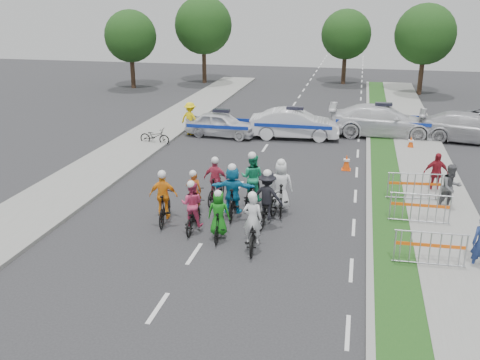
% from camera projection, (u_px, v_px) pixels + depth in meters
% --- Properties ---
extents(ground, '(90.00, 90.00, 0.00)m').
position_uv_depth(ground, '(194.00, 254.00, 15.93)').
color(ground, '#28282B').
rests_on(ground, ground).
extents(curb_right, '(0.20, 60.00, 0.12)m').
position_uv_depth(curb_right, '(369.00, 205.00, 19.46)').
color(curb_right, gray).
rests_on(curb_right, ground).
extents(grass_strip, '(1.20, 60.00, 0.11)m').
position_uv_depth(grass_strip, '(389.00, 207.00, 19.32)').
color(grass_strip, '#174717').
rests_on(grass_strip, ground).
extents(sidewalk_right, '(2.40, 60.00, 0.13)m').
position_uv_depth(sidewalk_right, '(441.00, 211.00, 18.94)').
color(sidewalk_right, gray).
rests_on(sidewalk_right, ground).
extents(sidewalk_left, '(3.00, 60.00, 0.13)m').
position_uv_depth(sidewalk_left, '(79.00, 182.00, 21.86)').
color(sidewalk_left, gray).
rests_on(sidewalk_left, ground).
extents(rider_0, '(0.84, 1.89, 1.87)m').
position_uv_depth(rider_0, '(253.00, 230.00, 16.09)').
color(rider_0, black).
rests_on(rider_0, ground).
extents(rider_1, '(0.73, 1.61, 1.66)m').
position_uv_depth(rider_1, '(219.00, 219.00, 16.73)').
color(rider_1, black).
rests_on(rider_1, ground).
extents(rider_2, '(0.76, 1.73, 1.74)m').
position_uv_depth(rider_2, '(192.00, 211.00, 17.36)').
color(rider_2, black).
rests_on(rider_2, ground).
extents(rider_3, '(1.00, 1.86, 1.89)m').
position_uv_depth(rider_3, '(164.00, 203.00, 17.89)').
color(rider_3, black).
rests_on(rider_3, ground).
extents(rider_4, '(1.16, 1.98, 1.94)m').
position_uv_depth(rider_4, '(267.00, 203.00, 17.82)').
color(rider_4, black).
rests_on(rider_4, ground).
extents(rider_5, '(1.60, 1.90, 1.96)m').
position_uv_depth(rider_5, '(233.00, 195.00, 18.35)').
color(rider_5, black).
rests_on(rider_5, ground).
extents(rider_6, '(0.89, 1.74, 1.69)m').
position_uv_depth(rider_6, '(194.00, 200.00, 18.55)').
color(rider_6, black).
rests_on(rider_6, ground).
extents(rider_7, '(0.91, 1.96, 2.00)m').
position_uv_depth(rider_7, '(281.00, 191.00, 18.78)').
color(rider_7, black).
rests_on(rider_7, ground).
extents(rider_8, '(0.87, 2.01, 2.02)m').
position_uv_depth(rider_8, '(252.00, 185.00, 19.52)').
color(rider_8, black).
rests_on(rider_8, ground).
extents(rider_9, '(0.94, 1.77, 1.82)m').
position_uv_depth(rider_9, '(216.00, 185.00, 19.60)').
color(rider_9, black).
rests_on(rider_9, ground).
extents(police_car_0, '(4.09, 2.03, 1.34)m').
position_uv_depth(police_car_0, '(222.00, 124.00, 29.05)').
color(police_car_0, silver).
rests_on(police_car_0, ground).
extents(police_car_1, '(4.86, 2.02, 1.56)m').
position_uv_depth(police_car_1, '(294.00, 124.00, 28.64)').
color(police_car_1, silver).
rests_on(police_car_1, ground).
extents(police_car_2, '(5.80, 2.40, 1.68)m').
position_uv_depth(police_car_2, '(382.00, 121.00, 29.09)').
color(police_car_2, silver).
rests_on(police_car_2, ground).
extents(civilian_sedan, '(5.47, 2.82, 1.52)m').
position_uv_depth(civilian_sedan, '(470.00, 128.00, 27.92)').
color(civilian_sedan, '#B9B9BE').
rests_on(civilian_sedan, ground).
extents(spectator_1, '(1.02, 0.95, 1.69)m').
position_uv_depth(spectator_1, '(451.00, 187.00, 18.96)').
color(spectator_1, '#515255').
rests_on(spectator_1, ground).
extents(spectator_2, '(1.00, 0.54, 1.62)m').
position_uv_depth(spectator_2, '(436.00, 173.00, 20.61)').
color(spectator_2, maroon).
rests_on(spectator_2, ground).
extents(marshal_hiviz, '(1.31, 0.98, 1.80)m').
position_uv_depth(marshal_hiviz, '(190.00, 119.00, 29.34)').
color(marshal_hiviz, yellow).
rests_on(marshal_hiviz, ground).
extents(barrier_0, '(2.02, 0.57, 1.12)m').
position_uv_depth(barrier_0, '(430.00, 250.00, 14.90)').
color(barrier_0, '#A5A8AD').
rests_on(barrier_0, ground).
extents(barrier_1, '(2.01, 0.53, 1.12)m').
position_uv_depth(barrier_1, '(420.00, 210.00, 17.74)').
color(barrier_1, '#A5A8AD').
rests_on(barrier_1, ground).
extents(barrier_2, '(2.04, 0.72, 1.12)m').
position_uv_depth(barrier_2, '(414.00, 188.00, 19.78)').
color(barrier_2, '#A5A8AD').
rests_on(barrier_2, ground).
extents(cone_0, '(0.40, 0.40, 0.70)m').
position_uv_depth(cone_0, '(346.00, 162.00, 23.51)').
color(cone_0, '#F24C0C').
rests_on(cone_0, ground).
extents(cone_1, '(0.40, 0.40, 0.70)m').
position_uv_depth(cone_1, '(411.00, 143.00, 26.64)').
color(cone_1, '#F24C0C').
rests_on(cone_1, ground).
extents(parked_bike, '(1.65, 0.67, 0.85)m').
position_uv_depth(parked_bike, '(155.00, 136.00, 27.55)').
color(parked_bike, black).
rests_on(parked_bike, ground).
extents(tree_0, '(4.20, 4.20, 6.30)m').
position_uv_depth(tree_0, '(130.00, 36.00, 43.28)').
color(tree_0, '#382619').
rests_on(tree_0, ground).
extents(tree_1, '(4.55, 4.55, 6.82)m').
position_uv_depth(tree_1, '(425.00, 34.00, 40.25)').
color(tree_1, '#382619').
rests_on(tree_1, ground).
extents(tree_3, '(4.90, 4.90, 7.35)m').
position_uv_depth(tree_3, '(203.00, 25.00, 45.71)').
color(tree_3, '#382619').
rests_on(tree_3, ground).
extents(tree_4, '(4.20, 4.20, 6.30)m').
position_uv_depth(tree_4, '(346.00, 34.00, 45.30)').
color(tree_4, '#382619').
rests_on(tree_4, ground).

